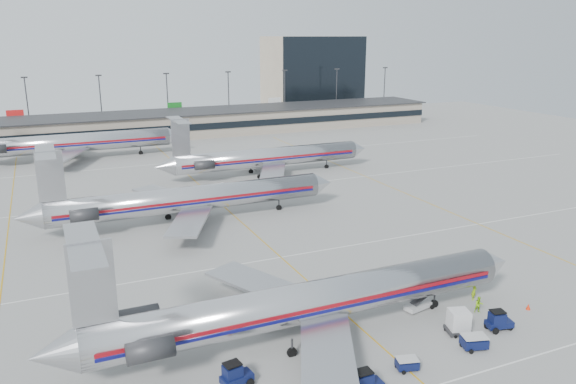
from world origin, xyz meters
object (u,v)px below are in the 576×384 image
jet_second_row (184,199)px  tug_center (365,383)px  jet_foreground (302,303)px  uld_container (459,322)px  belt_loader (420,304)px

jet_second_row → tug_center: size_ratio=19.02×
jet_foreground → uld_container: (13.07, -4.81, -2.29)m
jet_foreground → belt_loader: bearing=0.9°
tug_center → belt_loader: bearing=38.4°
jet_foreground → tug_center: jet_foreground is taller
jet_foreground → jet_second_row: bearing=92.6°
jet_second_row → uld_container: jet_second_row is taller
jet_foreground → jet_second_row: 35.04m
belt_loader → jet_second_row: bearing=100.9°
jet_foreground → uld_container: bearing=-20.2°
tug_center → uld_container: bearing=19.4°
jet_foreground → uld_container: 14.11m
tug_center → uld_container: uld_container is taller
tug_center → uld_container: (12.10, 4.16, 0.22)m
jet_foreground → tug_center: 9.37m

